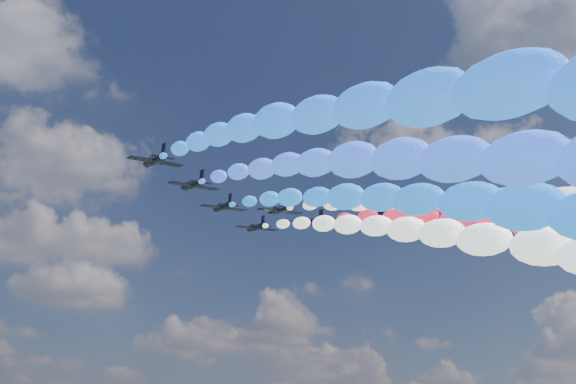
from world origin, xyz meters
name	(u,v)px	position (x,y,z in m)	size (l,w,h in m)	color
jet_0	(155,160)	(-29.81, -7.28, 106.00)	(9.00, 12.06, 2.66)	black
trail_0	(337,136)	(-29.81, -68.63, 87.82)	(6.13, 118.76, 40.70)	blue
jet_1	(193,185)	(-20.04, 2.08, 106.00)	(9.00, 12.06, 2.66)	black
trail_1	(375,182)	(-20.04, -59.27, 87.82)	(6.13, 118.76, 40.70)	blue
jet_2	(223,207)	(-10.21, 12.63, 106.00)	(9.00, 12.06, 2.66)	black
trail_2	(399,218)	(-10.21, -48.72, 87.82)	(6.13, 118.76, 40.70)	blue
jet_3	(279,210)	(0.79, 9.87, 106.00)	(9.00, 12.06, 2.66)	black
trail_3	(485,223)	(0.79, -51.47, 87.82)	(6.13, 118.76, 40.70)	white
jet_4	(256,227)	(1.77, 23.91, 106.00)	(9.00, 12.06, 2.66)	black
trail_4	(426,248)	(1.77, -37.43, 87.82)	(6.13, 118.76, 40.70)	white
jet_5	(312,222)	(10.67, 14.61, 106.00)	(9.00, 12.06, 2.66)	black
trail_5	(521,240)	(10.67, -46.74, 87.82)	(6.13, 118.76, 40.70)	red
jet_6	(379,214)	(20.25, 3.26, 106.00)	(9.00, 12.06, 2.66)	black
jet_7	(437,209)	(28.79, -4.76, 106.00)	(9.00, 12.06, 2.66)	black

